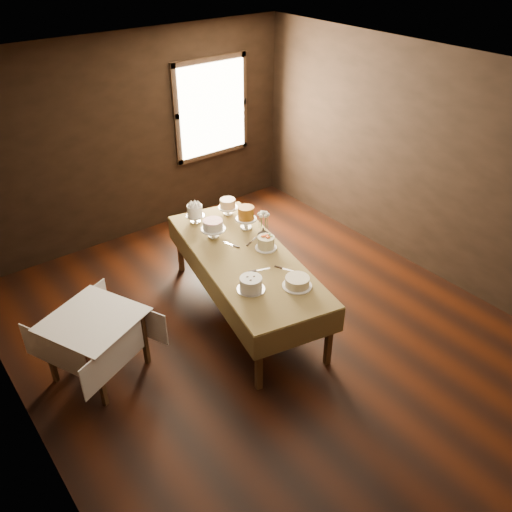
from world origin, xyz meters
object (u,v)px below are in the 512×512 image
(cake_speckled, at_px, (228,207))
(cake_server_b, at_px, (289,270))
(cake_meringue, at_px, (195,215))
(cake_cream, at_px, (297,282))
(cake_flowers, at_px, (266,243))
(display_table, at_px, (245,260))
(cake_server_a, at_px, (263,269))
(cake_lattice, at_px, (213,229))
(cake_caramel, at_px, (246,219))
(cake_swirl, at_px, (251,284))
(cake_server_c, at_px, (228,243))
(flower_vase, at_px, (263,234))
(cake_server_d, at_px, (254,239))
(side_table, at_px, (94,325))

(cake_speckled, xyz_separation_m, cake_server_b, (-0.22, -1.44, -0.09))
(cake_meringue, relative_size, cake_cream, 0.78)
(cake_meringue, height_order, cake_flowers, cake_meringue)
(display_table, bearing_deg, cake_server_a, -91.32)
(cake_lattice, bearing_deg, cake_caramel, -9.17)
(display_table, height_order, cake_meringue, cake_meringue)
(cake_speckled, distance_m, cake_flowers, 0.95)
(cake_swirl, xyz_separation_m, cake_server_c, (0.33, 0.88, -0.07))
(cake_swirl, height_order, cake_server_b, cake_swirl)
(cake_flowers, bearing_deg, flower_vase, 60.13)
(cake_meringue, height_order, cake_server_c, cake_meringue)
(cake_meringue, distance_m, cake_speckled, 0.45)
(display_table, relative_size, cake_cream, 8.50)
(cake_speckled, relative_size, cake_server_c, 1.03)
(display_table, xyz_separation_m, cake_swirl, (-0.33, -0.54, 0.13))
(cake_lattice, height_order, cake_server_a, cake_lattice)
(cake_meringue, relative_size, flower_vase, 1.66)
(cake_meringue, xyz_separation_m, cake_server_d, (0.32, -0.77, -0.11))
(side_table, relative_size, cake_server_c, 4.57)
(cake_flowers, relative_size, cake_swirl, 0.84)
(cake_server_c, bearing_deg, cake_speckled, -51.84)
(side_table, xyz_separation_m, cake_caramel, (2.15, 0.40, 0.29))
(cake_server_c, distance_m, flower_vase, 0.43)
(side_table, height_order, cake_server_a, cake_server_a)
(side_table, height_order, cake_speckled, cake_speckled)
(cake_cream, height_order, cake_server_b, cake_cream)
(cake_speckled, relative_size, cake_server_a, 1.03)
(cake_lattice, xyz_separation_m, cake_caramel, (0.43, -0.07, 0.03))
(cake_server_a, relative_size, flower_vase, 1.64)
(cake_meringue, bearing_deg, cake_swirl, -101.21)
(side_table, xyz_separation_m, cake_server_c, (1.77, 0.23, 0.16))
(cake_server_c, xyz_separation_m, flower_vase, (0.39, -0.17, 0.07))
(cake_cream, height_order, cake_server_c, cake_cream)
(cake_lattice, bearing_deg, cake_meringue, 87.73)
(cake_caramel, relative_size, cake_server_a, 1.23)
(display_table, relative_size, cake_caramel, 8.99)
(cake_server_c, bearing_deg, cake_server_d, -128.25)
(cake_server_b, bearing_deg, cake_speckled, 144.37)
(flower_vase, bearing_deg, cake_caramel, 90.77)
(cake_speckled, height_order, cake_caramel, cake_caramel)
(cake_server_b, relative_size, flower_vase, 1.64)
(side_table, bearing_deg, cake_server_c, 7.55)
(cake_caramel, distance_m, cake_swirl, 1.27)
(cake_meringue, distance_m, cake_swirl, 1.57)
(display_table, relative_size, cake_server_b, 11.09)
(cake_cream, bearing_deg, cake_server_a, 101.08)
(cake_flowers, xyz_separation_m, flower_vase, (0.10, 0.18, 0.00))
(cake_lattice, height_order, cake_flowers, cake_lattice)
(cake_flowers, bearing_deg, cake_speckled, 82.11)
(side_table, height_order, cake_server_b, cake_server_b)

